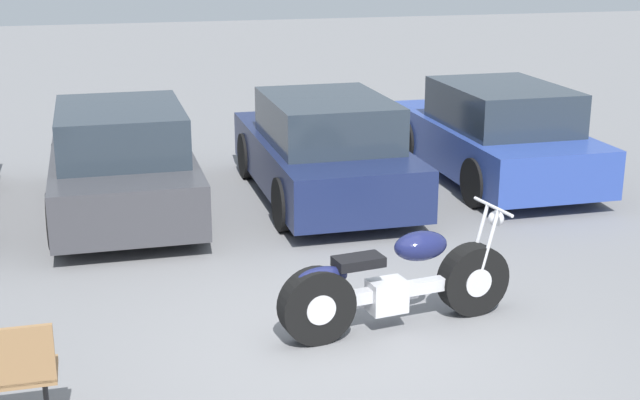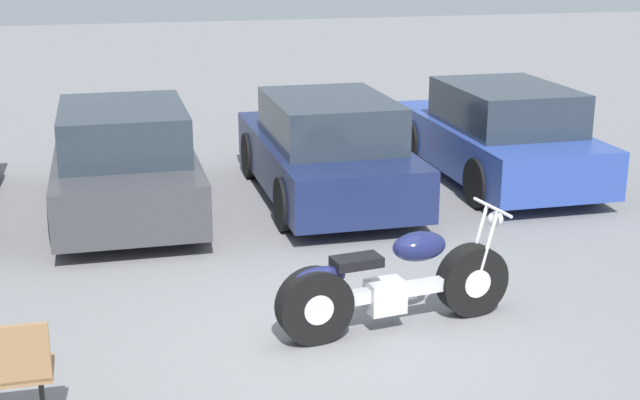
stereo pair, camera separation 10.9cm
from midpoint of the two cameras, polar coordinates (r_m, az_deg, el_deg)
name	(u,v)px [view 1 (the left image)]	position (r m, az deg, el deg)	size (l,w,h in m)	color
ground_plane	(348,343)	(7.98, 1.38, -9.15)	(60.00, 60.00, 0.00)	slate
motorcycle	(396,284)	(8.15, 4.47, -5.39)	(2.29, 0.72, 1.06)	black
parked_car_dark_grey	(122,162)	(11.66, -12.82, 2.37)	(1.81, 4.08, 1.43)	#3D3D42
parked_car_navy	(324,150)	(12.00, -0.03, 3.20)	(1.81, 4.08, 1.43)	#19234C
parked_car_blue	(495,135)	(13.19, 10.91, 4.13)	(1.81, 4.08, 1.43)	#2D479E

